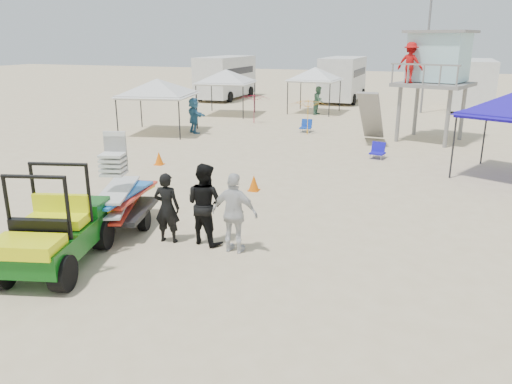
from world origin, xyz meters
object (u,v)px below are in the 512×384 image
(surf_trailer, at_px, (119,196))
(lifeguard_tower, at_px, (434,61))
(utility_cart, at_px, (50,223))
(man_left, at_px, (167,208))

(surf_trailer, height_order, lifeguard_tower, lifeguard_tower)
(utility_cart, bearing_deg, man_left, 53.23)
(lifeguard_tower, bearing_deg, man_left, -109.09)
(surf_trailer, bearing_deg, lifeguard_tower, 65.50)
(man_left, distance_m, lifeguard_tower, 16.21)
(utility_cart, distance_m, lifeguard_tower, 18.60)
(utility_cart, xyz_separation_m, surf_trailer, (0.01, 2.34, -0.09))
(surf_trailer, bearing_deg, man_left, -11.18)
(man_left, relative_size, lifeguard_tower, 0.35)
(surf_trailer, xyz_separation_m, man_left, (1.52, -0.30, -0.04))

